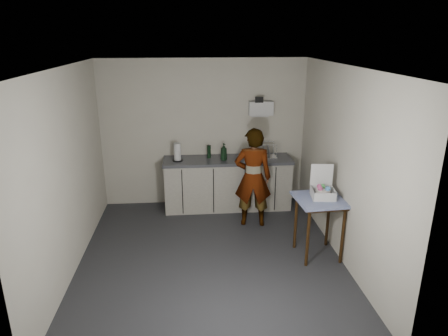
{
  "coord_description": "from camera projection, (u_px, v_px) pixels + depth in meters",
  "views": [
    {
      "loc": [
        -0.24,
        -4.92,
        2.97
      ],
      "look_at": [
        0.23,
        0.45,
        1.16
      ],
      "focal_mm": 32.0,
      "sensor_mm": 36.0,
      "label": 1
    }
  ],
  "objects": [
    {
      "name": "standing_man",
      "position": [
        253.0,
        178.0,
        6.34
      ],
      "size": [
        0.64,
        0.46,
        1.62
      ],
      "primitive_type": "imported",
      "rotation": [
        0.0,
        0.0,
        3.01
      ],
      "color": "#B2A593",
      "rests_on": "ground"
    },
    {
      "name": "ceiling",
      "position": [
        208.0,
        67.0,
        4.78
      ],
      "size": [
        3.6,
        4.0,
        0.01
      ],
      "primitive_type": "cube",
      "color": "silver",
      "rests_on": "wall_back"
    },
    {
      "name": "dark_bottle",
      "position": [
        209.0,
        152.0,
        6.97
      ],
      "size": [
        0.07,
        0.07,
        0.23
      ],
      "primitive_type": "cylinder",
      "color": "black",
      "rests_on": "kitchen_counter"
    },
    {
      "name": "soda_can",
      "position": [
        224.0,
        155.0,
        6.97
      ],
      "size": [
        0.07,
        0.07,
        0.13
      ],
      "primitive_type": "cylinder",
      "color": "red",
      "rests_on": "kitchen_counter"
    },
    {
      "name": "paper_towel",
      "position": [
        177.0,
        152.0,
        6.8
      ],
      "size": [
        0.17,
        0.17,
        0.31
      ],
      "color": "black",
      "rests_on": "kitchen_counter"
    },
    {
      "name": "soap_bottle",
      "position": [
        224.0,
        152.0,
        6.82
      ],
      "size": [
        0.15,
        0.15,
        0.3
      ],
      "primitive_type": "imported",
      "rotation": [
        0.0,
        0.0,
        0.34
      ],
      "color": "black",
      "rests_on": "kitchen_counter"
    },
    {
      "name": "wall_back",
      "position": [
        204.0,
        134.0,
        7.07
      ],
      "size": [
        3.6,
        0.02,
        2.6
      ],
      "primitive_type": "cube",
      "color": "beige",
      "rests_on": "ground"
    },
    {
      "name": "wall_left",
      "position": [
        69.0,
        173.0,
        5.05
      ],
      "size": [
        0.02,
        4.0,
        2.6
      ],
      "primitive_type": "cube",
      "color": "beige",
      "rests_on": "ground"
    },
    {
      "name": "wall_shelf",
      "position": [
        261.0,
        108.0,
        6.95
      ],
      "size": [
        0.42,
        0.18,
        0.37
      ],
      "color": "white",
      "rests_on": "ground"
    },
    {
      "name": "kitchen_counter",
      "position": [
        228.0,
        185.0,
        7.11
      ],
      "size": [
        2.24,
        0.62,
        0.91
      ],
      "color": "black",
      "rests_on": "ground"
    },
    {
      "name": "wall_right",
      "position": [
        343.0,
        166.0,
        5.34
      ],
      "size": [
        0.02,
        4.0,
        2.6
      ],
      "primitive_type": "cube",
      "color": "beige",
      "rests_on": "ground"
    },
    {
      "name": "ground",
      "position": [
        211.0,
        257.0,
        5.61
      ],
      "size": [
        4.0,
        4.0,
        0.0
      ],
      "primitive_type": "plane",
      "color": "#28282D",
      "rests_on": "ground"
    },
    {
      "name": "dish_rack",
      "position": [
        265.0,
        154.0,
        7.03
      ],
      "size": [
        0.37,
        0.28,
        0.26
      ],
      "color": "white",
      "rests_on": "kitchen_counter"
    },
    {
      "name": "bakery_box",
      "position": [
        323.0,
        190.0,
        5.41
      ],
      "size": [
        0.34,
        0.35,
        0.43
      ],
      "rotation": [
        0.0,
        0.0,
        -0.11
      ],
      "color": "white",
      "rests_on": "side_table"
    },
    {
      "name": "side_table",
      "position": [
        320.0,
        206.0,
        5.43
      ],
      "size": [
        0.71,
        0.71,
        0.86
      ],
      "rotation": [
        0.0,
        0.0,
        0.07
      ],
      "color": "#38230C",
      "rests_on": "ground"
    }
  ]
}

